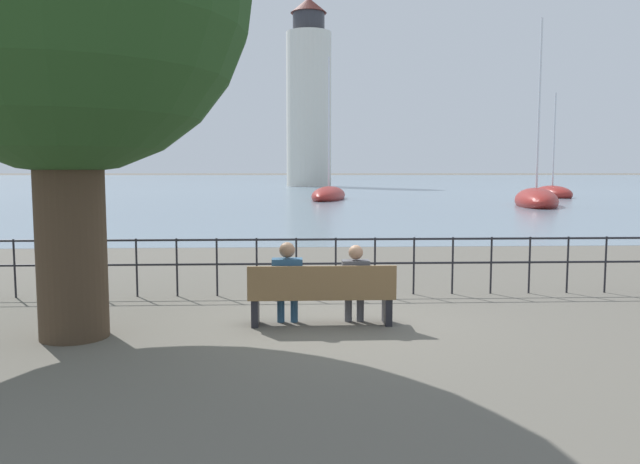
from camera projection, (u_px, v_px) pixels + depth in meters
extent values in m
plane|color=#605B51|center=(321.00, 324.00, 9.20)|extent=(1000.00, 1000.00, 0.00)
cube|color=slate|center=(295.00, 179.00, 167.56)|extent=(600.00, 300.00, 0.01)
cylinder|color=#423323|center=(71.00, 229.00, 8.34)|extent=(0.91, 0.91, 2.95)
cube|color=brown|center=(321.00, 296.00, 9.16)|extent=(2.14, 0.45, 0.05)
cube|color=brown|center=(322.00, 282.00, 8.93)|extent=(2.14, 0.04, 0.45)
cube|color=black|center=(255.00, 311.00, 9.14)|extent=(0.10, 0.41, 0.40)
cube|color=black|center=(387.00, 310.00, 9.22)|extent=(0.10, 0.41, 0.40)
cylinder|color=navy|center=(281.00, 307.00, 9.31)|extent=(0.11, 0.11, 0.45)
cylinder|color=navy|center=(294.00, 307.00, 9.31)|extent=(0.11, 0.11, 0.45)
cube|color=navy|center=(287.00, 290.00, 9.20)|extent=(0.38, 0.26, 0.14)
cube|color=navy|center=(287.00, 277.00, 9.09)|extent=(0.44, 0.24, 0.53)
sphere|color=#846047|center=(287.00, 250.00, 9.05)|extent=(0.23, 0.23, 0.23)
cylinder|color=#4C4C51|center=(348.00, 307.00, 9.35)|extent=(0.11, 0.11, 0.45)
cylinder|color=#4C4C51|center=(360.00, 307.00, 9.36)|extent=(0.11, 0.11, 0.45)
cube|color=#4C4C51|center=(355.00, 290.00, 9.24)|extent=(0.34, 0.26, 0.14)
cube|color=#4C4C51|center=(356.00, 277.00, 9.13)|extent=(0.40, 0.24, 0.50)
sphere|color=#A87A5B|center=(356.00, 252.00, 9.10)|extent=(0.21, 0.21, 0.21)
cylinder|color=black|center=(15.00, 268.00, 11.08)|extent=(0.04, 0.04, 1.05)
cylinder|color=black|center=(56.00, 268.00, 11.11)|extent=(0.04, 0.04, 1.05)
cylinder|color=black|center=(96.00, 268.00, 11.14)|extent=(0.04, 0.04, 1.05)
cylinder|color=black|center=(137.00, 268.00, 11.17)|extent=(0.04, 0.04, 1.05)
cylinder|color=black|center=(177.00, 267.00, 11.20)|extent=(0.04, 0.04, 1.05)
cylinder|color=black|center=(217.00, 267.00, 11.23)|extent=(0.04, 0.04, 1.05)
cylinder|color=black|center=(257.00, 267.00, 11.26)|extent=(0.04, 0.04, 1.05)
cylinder|color=black|center=(296.00, 267.00, 11.29)|extent=(0.04, 0.04, 1.05)
cylinder|color=black|center=(336.00, 266.00, 11.32)|extent=(0.04, 0.04, 1.05)
cylinder|color=black|center=(375.00, 266.00, 11.35)|extent=(0.04, 0.04, 1.05)
cylinder|color=black|center=(414.00, 266.00, 11.38)|extent=(0.04, 0.04, 1.05)
cylinder|color=black|center=(453.00, 266.00, 11.41)|extent=(0.04, 0.04, 1.05)
cylinder|color=black|center=(491.00, 265.00, 11.45)|extent=(0.04, 0.04, 1.05)
cylinder|color=black|center=(529.00, 265.00, 11.48)|extent=(0.04, 0.04, 1.05)
cylinder|color=black|center=(568.00, 265.00, 11.51)|extent=(0.04, 0.04, 1.05)
cylinder|color=black|center=(605.00, 265.00, 11.54)|extent=(0.04, 0.04, 1.05)
cylinder|color=black|center=(316.00, 239.00, 11.26)|extent=(15.04, 0.04, 0.04)
cylinder|color=black|center=(316.00, 264.00, 11.30)|extent=(15.04, 0.04, 0.04)
ellipsoid|color=maroon|center=(329.00, 196.00, 48.88)|extent=(4.03, 9.14, 1.48)
cylinder|color=silver|center=(329.00, 124.00, 48.33)|extent=(0.14, 0.14, 10.22)
ellipsoid|color=maroon|center=(552.00, 194.00, 52.55)|extent=(2.87, 5.19, 1.43)
cylinder|color=silver|center=(554.00, 141.00, 52.11)|extent=(0.14, 0.14, 7.99)
ellipsoid|color=maroon|center=(536.00, 201.00, 40.16)|extent=(4.80, 8.76, 1.65)
cylinder|color=silver|center=(539.00, 107.00, 39.57)|extent=(0.14, 0.14, 10.98)
cylinder|color=silver|center=(309.00, 110.00, 88.74)|extent=(6.39, 6.39, 21.64)
cylinder|color=#2D2D33|center=(309.00, 23.00, 87.54)|extent=(4.47, 4.47, 2.64)
cone|color=#4C1E19|center=(309.00, 5.00, 87.31)|extent=(5.11, 5.11, 2.11)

